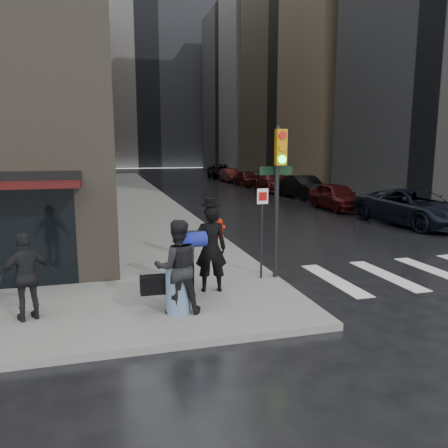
{
  "coord_description": "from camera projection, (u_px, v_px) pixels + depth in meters",
  "views": [
    {
      "loc": [
        -2.29,
        -9.0,
        3.44
      ],
      "look_at": [
        1.0,
        2.95,
        1.3
      ],
      "focal_mm": 35.0,
      "sensor_mm": 36.0,
      "label": 1
    }
  ],
  "objects": [
    {
      "name": "bldg_distant",
      "position": [
        145.0,
        82.0,
        82.69
      ],
      "size": [
        40.0,
        12.0,
        32.0
      ],
      "primitive_type": "cube",
      "color": "slate",
      "rests_on": "ground"
    },
    {
      "name": "parked_car_3",
      "position": [
        273.0,
        181.0,
        35.7
      ],
      "size": [
        2.61,
        5.74,
        1.63
      ],
      "primitive_type": "imported",
      "rotation": [
        0.0,
        0.0,
        -0.06
      ],
      "color": "#430F0D",
      "rests_on": "ground"
    },
    {
      "name": "bldg_right_far",
      "position": [
        284.0,
        91.0,
        69.51
      ],
      "size": [
        22.0,
        20.0,
        25.0
      ],
      "primitive_type": "cube",
      "color": "slate",
      "rests_on": "ground"
    },
    {
      "name": "parked_car_6",
      "position": [
        222.0,
        171.0,
        51.72
      ],
      "size": [
        3.01,
        5.98,
        1.62
      ],
      "primitive_type": "imported",
      "rotation": [
        0.0,
        0.0,
        -0.06
      ],
      "color": "black",
      "rests_on": "ground"
    },
    {
      "name": "bldg_right_mid",
      "position": [
        370.0,
        1.0,
        46.55
      ],
      "size": [
        22.0,
        22.0,
        38.0
      ],
      "primitive_type": "cube",
      "color": "#847151",
      "rests_on": "ground"
    },
    {
      "name": "sidewalk_right",
      "position": [
        288.0,
        187.0,
        38.9
      ],
      "size": [
        3.0,
        50.0,
        0.15
      ],
      "primitive_type": "cube",
      "color": "slate",
      "rests_on": "ground"
    },
    {
      "name": "man_greycoat",
      "position": [
        27.0,
        277.0,
        8.38
      ],
      "size": [
        1.1,
        0.79,
        1.73
      ],
      "rotation": [
        0.0,
        0.0,
        3.55
      ],
      "color": "black",
      "rests_on": "ground"
    },
    {
      "name": "parked_car_5",
      "position": [
        230.0,
        175.0,
        46.26
      ],
      "size": [
        1.61,
        4.28,
        1.4
      ],
      "primitive_type": "imported",
      "rotation": [
        0.0,
        0.0,
        -0.03
      ],
      "color": "#3B0C0B",
      "rests_on": "ground"
    },
    {
      "name": "ground",
      "position": [
        216.0,
        305.0,
        9.73
      ],
      "size": [
        140.0,
        140.0,
        0.0
      ],
      "primitive_type": "plane",
      "color": "black",
      "rests_on": "ground"
    },
    {
      "name": "parked_car_0",
      "position": [
        415.0,
        207.0,
        19.77
      ],
      "size": [
        3.21,
        6.09,
        1.63
      ],
      "primitive_type": "imported",
      "rotation": [
        0.0,
        0.0,
        0.09
      ],
      "color": "black",
      "rests_on": "ground"
    },
    {
      "name": "parked_car_2",
      "position": [
        304.0,
        187.0,
        30.39
      ],
      "size": [
        1.96,
        4.95,
        1.6
      ],
      "primitive_type": "imported",
      "rotation": [
        0.0,
        0.0,
        0.05
      ],
      "color": "black",
      "rests_on": "ground"
    },
    {
      "name": "man_jeans",
      "position": [
        177.0,
        267.0,
        8.71
      ],
      "size": [
        1.37,
        0.74,
        1.92
      ],
      "rotation": [
        0.0,
        0.0,
        3.13
      ],
      "color": "black",
      "rests_on": "ground"
    },
    {
      "name": "traffic_light",
      "position": [
        277.0,
        181.0,
        10.85
      ],
      "size": [
        0.96,
        0.43,
        3.86
      ],
      "rotation": [
        0.0,
        0.0,
        -0.0
      ],
      "color": "black",
      "rests_on": "ground"
    },
    {
      "name": "man_overcoat",
      "position": [
        206.0,
        253.0,
        9.98
      ],
      "size": [
        1.28,
        1.09,
        2.22
      ],
      "rotation": [
        0.0,
        0.0,
        3.01
      ],
      "color": "black",
      "rests_on": "ground"
    },
    {
      "name": "parked_car_4",
      "position": [
        247.0,
        178.0,
        40.93
      ],
      "size": [
        1.92,
        4.29,
        1.43
      ],
      "primitive_type": "imported",
      "rotation": [
        0.0,
        0.0,
        0.05
      ],
      "color": "#390F0B",
      "rests_on": "ground"
    },
    {
      "name": "fire_hydrant",
      "position": [
        220.0,
        229.0,
        16.28
      ],
      "size": [
        0.42,
        0.32,
        0.74
      ],
      "rotation": [
        0.0,
        0.0,
        0.11
      ],
      "color": "#AE1A0A",
      "rests_on": "ground"
    },
    {
      "name": "parked_car_1",
      "position": [
        336.0,
        196.0,
        24.9
      ],
      "size": [
        1.94,
        4.54,
        1.53
      ],
      "primitive_type": "imported",
      "rotation": [
        0.0,
        0.0,
        -0.03
      ],
      "color": "#3C0C0D",
      "rests_on": "ground"
    },
    {
      "name": "bldg_left_far",
      "position": [
        23.0,
        82.0,
        63.03
      ],
      "size": [
        22.0,
        20.0,
        26.0
      ],
      "primitive_type": "cube",
      "color": "#5B291F",
      "rests_on": "ground"
    },
    {
      "name": "sidewalk_left",
      "position": [
        134.0,
        191.0,
        35.37
      ],
      "size": [
        4.0,
        50.0,
        0.15
      ],
      "primitive_type": "cube",
      "color": "slate",
      "rests_on": "ground"
    }
  ]
}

